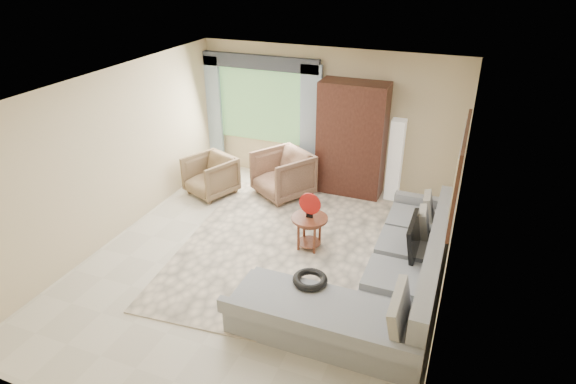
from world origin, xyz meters
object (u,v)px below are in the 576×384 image
at_px(coffee_table, 309,232).
at_px(floor_lamp, 395,160).
at_px(armoire, 352,140).
at_px(armchair_right, 283,174).
at_px(potted_plant, 220,166).
at_px(sectional_sofa, 383,282).
at_px(tv_screen, 414,236).
at_px(armchair_left, 210,176).

distance_m(coffee_table, floor_lamp, 2.38).
relative_size(coffee_table, armoire, 0.26).
relative_size(armchair_right, potted_plant, 1.69).
xyz_separation_m(sectional_sofa, armoire, (-1.23, 2.90, 0.77)).
height_order(armchair_right, potted_plant, armchair_right).
relative_size(tv_screen, floor_lamp, 0.49).
height_order(tv_screen, floor_lamp, floor_lamp).
distance_m(armchair_left, floor_lamp, 3.38).
distance_m(coffee_table, armchair_left, 2.56).
xyz_separation_m(armchair_right, floor_lamp, (1.91, 0.65, 0.33)).
bearing_deg(sectional_sofa, floor_lamp, 98.33).
bearing_deg(floor_lamp, armchair_left, -161.05).
bearing_deg(sectional_sofa, armchair_left, 152.69).
bearing_deg(sectional_sofa, armchair_right, 135.40).
bearing_deg(tv_screen, armchair_left, 161.09).
relative_size(sectional_sofa, tv_screen, 4.68).
relative_size(armchair_left, armchair_right, 0.87).
relative_size(potted_plant, floor_lamp, 0.37).
height_order(sectional_sofa, tv_screen, tv_screen).
bearing_deg(sectional_sofa, tv_screen, 63.56).
xyz_separation_m(tv_screen, potted_plant, (-4.03, 1.95, -0.45)).
relative_size(coffee_table, potted_plant, 1.00).
xyz_separation_m(armchair_right, potted_plant, (-1.42, 0.18, -0.15)).
distance_m(sectional_sofa, armoire, 3.24).
bearing_deg(tv_screen, floor_lamp, 106.13).
xyz_separation_m(coffee_table, floor_lamp, (0.86, 2.17, 0.46)).
bearing_deg(coffee_table, sectional_sofa, -31.42).
height_order(sectional_sofa, armoire, armoire).
height_order(armchair_left, armoire, armoire).
relative_size(sectional_sofa, potted_plant, 6.30).
height_order(tv_screen, potted_plant, tv_screen).
height_order(sectional_sofa, coffee_table, sectional_sofa).
height_order(tv_screen, armoire, armoire).
bearing_deg(armoire, armchair_right, -152.12).
distance_m(potted_plant, floor_lamp, 3.40).
bearing_deg(armchair_left, tv_screen, 3.64).
distance_m(tv_screen, floor_lamp, 2.52).
distance_m(tv_screen, armoire, 2.82).
height_order(armchair_left, armchair_right, armchair_right).
bearing_deg(tv_screen, coffee_table, 170.84).
height_order(armchair_left, potted_plant, armchair_left).
relative_size(armchair_left, potted_plant, 1.47).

